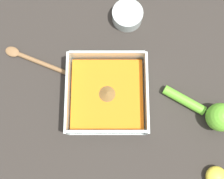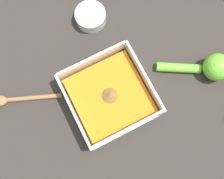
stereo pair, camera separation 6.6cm
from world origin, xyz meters
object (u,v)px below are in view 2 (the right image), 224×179
object	(u,v)px
lemon_squeezer	(211,67)
wooden_spoon	(22,99)
square_dish	(109,96)
spice_bowl	(91,17)

from	to	relation	value
lemon_squeezer	wooden_spoon	distance (m)	0.50
lemon_squeezer	wooden_spoon	xyz separation A→B (m)	(0.15, 0.47, -0.03)
square_dish	spice_bowl	xyz separation A→B (m)	(0.22, -0.06, -0.01)
lemon_squeezer	wooden_spoon	world-z (taller)	lemon_squeezer
lemon_squeezer	wooden_spoon	bearing A→B (deg)	-167.69
spice_bowl	wooden_spoon	bearing A→B (deg)	115.30
square_dish	lemon_squeezer	world-z (taller)	same
square_dish	lemon_squeezer	distance (m)	0.27
spice_bowl	lemon_squeezer	distance (m)	0.35
spice_bowl	wooden_spoon	distance (m)	0.29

